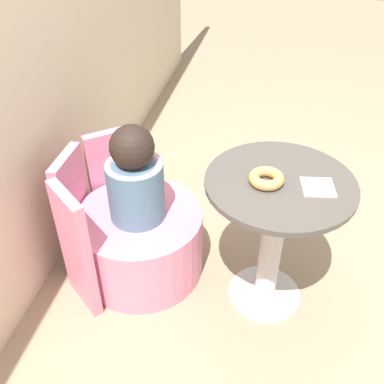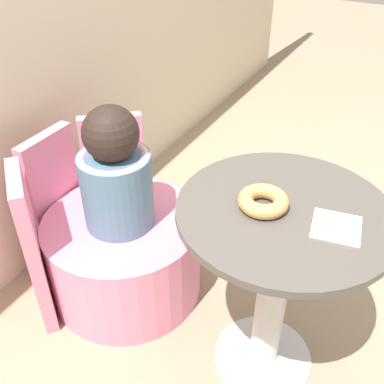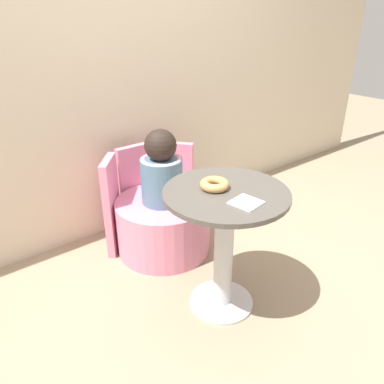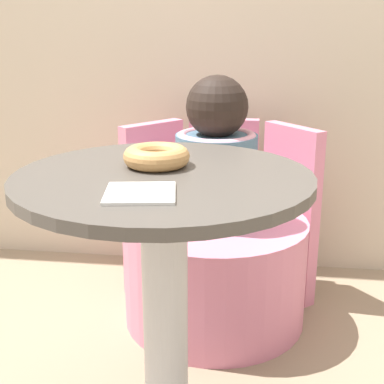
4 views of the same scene
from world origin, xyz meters
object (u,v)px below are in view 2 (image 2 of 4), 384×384
at_px(round_table, 277,264).
at_px(donut, 263,201).
at_px(tub_chair, 125,255).
at_px(child_figure, 115,174).

xyz_separation_m(round_table, donut, (-0.03, 0.06, 0.25)).
distance_m(round_table, tub_chair, 0.74).
bearing_deg(tub_chair, child_figure, 104.04).
bearing_deg(child_figure, tub_chair, -75.96).
height_order(tub_chair, donut, donut).
relative_size(child_figure, donut, 3.35).
bearing_deg(child_figure, donut, -97.65).
relative_size(round_table, child_figure, 1.46).
distance_m(round_table, child_figure, 0.68).
height_order(round_table, tub_chair, round_table).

